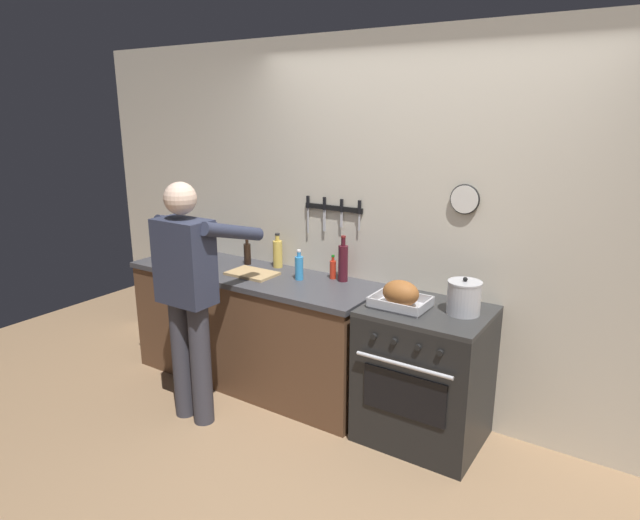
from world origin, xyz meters
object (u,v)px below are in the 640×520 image
at_px(cutting_board, 252,274).
at_px(bottle_cooking_oil, 278,253).
at_px(stove, 424,374).
at_px(roasting_pan, 401,295).
at_px(bottle_hot_sauce, 333,269).
at_px(bottle_wine_red, 343,262).
at_px(bottle_dish_soap, 299,267).
at_px(bottle_soy_sauce, 247,253).
at_px(stock_pot, 464,297).
at_px(person_cook, 189,288).

height_order(cutting_board, bottle_cooking_oil, bottle_cooking_oil).
bearing_deg(bottle_cooking_oil, stove, -9.62).
distance_m(roasting_pan, bottle_hot_sauce, 0.72).
distance_m(bottle_cooking_oil, bottle_wine_red, 0.61).
bearing_deg(bottle_dish_soap, cutting_board, -164.86).
relative_size(cutting_board, bottle_soy_sauce, 1.65).
xyz_separation_m(roasting_pan, stock_pot, (0.37, 0.11, 0.03)).
bearing_deg(bottle_dish_soap, bottle_cooking_oil, 152.18).
relative_size(stove, bottle_soy_sauce, 4.13).
bearing_deg(bottle_wine_red, stock_pot, -9.46).
height_order(cutting_board, bottle_wine_red, bottle_wine_red).
height_order(person_cook, bottle_dish_soap, person_cook).
distance_m(roasting_pan, bottle_soy_sauce, 1.46).
height_order(stove, bottle_soy_sauce, bottle_soy_sauce).
distance_m(bottle_soy_sauce, bottle_cooking_oil, 0.26).
height_order(stove, bottle_dish_soap, bottle_dish_soap).
xyz_separation_m(bottle_soy_sauce, bottle_dish_soap, (0.58, -0.10, 0.00)).
height_order(bottle_cooking_oil, bottle_dish_soap, bottle_cooking_oil).
xyz_separation_m(stock_pot, bottle_hot_sauce, (-1.03, 0.17, -0.03)).
xyz_separation_m(cutting_board, bottle_soy_sauce, (-0.22, 0.20, 0.08)).
bearing_deg(bottle_dish_soap, person_cook, -120.44).
relative_size(bottle_cooking_oil, bottle_dish_soap, 1.22).
distance_m(bottle_soy_sauce, bottle_hot_sauce, 0.77).
relative_size(stove, bottle_dish_soap, 4.04).
relative_size(cutting_board, bottle_cooking_oil, 1.33).
xyz_separation_m(stove, bottle_hot_sauce, (-0.83, 0.21, 0.52)).
height_order(person_cook, bottle_wine_red, person_cook).
xyz_separation_m(bottle_cooking_oil, bottle_dish_soap, (0.33, -0.17, -0.02)).
distance_m(cutting_board, bottle_cooking_oil, 0.29).
bearing_deg(stock_pot, stove, -168.45).
relative_size(stove, bottle_wine_red, 2.70).
distance_m(bottle_hot_sauce, bottle_dish_soap, 0.25).
xyz_separation_m(stock_pot, bottle_soy_sauce, (-1.81, 0.12, -0.01)).
relative_size(roasting_pan, bottle_cooking_oil, 1.30).
bearing_deg(stove, stock_pot, 11.55).
bearing_deg(cutting_board, bottle_cooking_oil, 82.56).
height_order(bottle_cooking_oil, bottle_wine_red, bottle_wine_red).
bearing_deg(bottle_cooking_oil, bottle_soy_sauce, -165.07).
xyz_separation_m(roasting_pan, cutting_board, (-1.22, 0.02, -0.07)).
height_order(bottle_hot_sauce, bottle_dish_soap, bottle_dish_soap).
bearing_deg(bottle_hot_sauce, person_cook, -125.32).
bearing_deg(bottle_dish_soap, bottle_hot_sauce, 38.63).
height_order(roasting_pan, bottle_wine_red, bottle_wine_red).
xyz_separation_m(bottle_soy_sauce, bottle_wine_red, (0.86, 0.04, 0.05)).
relative_size(bottle_cooking_oil, bottle_hot_sauce, 1.52).
xyz_separation_m(roasting_pan, bottle_wine_red, (-0.58, 0.26, 0.06)).
bearing_deg(bottle_cooking_oil, bottle_dish_soap, -27.82).
distance_m(stove, cutting_board, 1.46).
bearing_deg(bottle_cooking_oil, person_cook, -95.29).
distance_m(stock_pot, cutting_board, 1.59).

